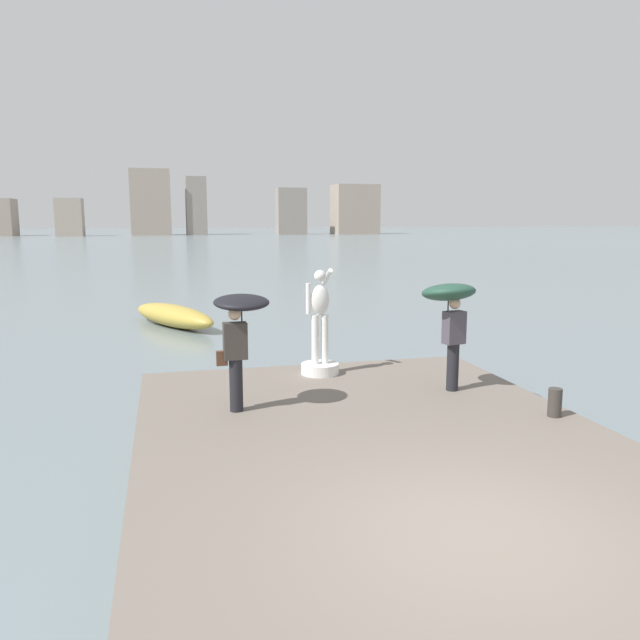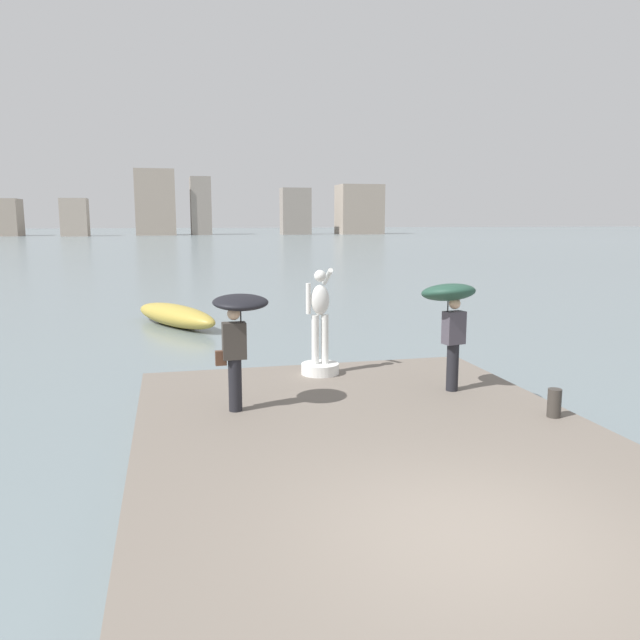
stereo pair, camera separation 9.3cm
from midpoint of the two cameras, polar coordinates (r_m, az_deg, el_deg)
name	(u,v)px [view 1 (the left image)]	position (r m, az deg, el deg)	size (l,w,h in m)	color
ground_plane	(208,269)	(45.62, -10.24, 4.62)	(400.00, 400.00, 0.00)	slate
pier	(394,465)	(8.88, 6.44, -12.96)	(6.97, 10.61, 0.40)	#70665B
statue_white_figure	(320,339)	(12.73, -0.22, -1.75)	(0.77, 0.95, 2.16)	white
onlooker_left	(239,323)	(10.26, -7.64, -0.30)	(0.93, 0.94, 1.95)	black
onlooker_right	(450,305)	(11.58, 11.51, 1.31)	(1.15, 1.18, 2.05)	black
mooring_bollard	(555,402)	(10.79, 20.35, -7.05)	(0.22, 0.22, 0.46)	#38332D
boat_far	(173,316)	(21.34, -13.32, 0.39)	(3.13, 4.56, 0.72)	#B2993D
distant_skyline	(203,209)	(140.07, -10.61, 9.88)	(85.99, 11.92, 13.77)	gray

